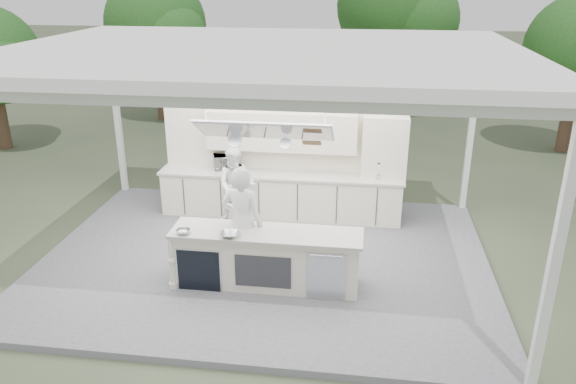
# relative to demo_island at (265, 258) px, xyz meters

# --- Properties ---
(ground) EXTENTS (90.00, 90.00, 0.00)m
(ground) POSITION_rel_demo_island_xyz_m (-0.18, 0.91, -0.60)
(ground) COLOR #434D34
(ground) RESTS_ON ground
(stage_deck) EXTENTS (8.00, 6.00, 0.12)m
(stage_deck) POSITION_rel_demo_island_xyz_m (-0.18, 0.91, -0.54)
(stage_deck) COLOR slate
(stage_deck) RESTS_ON ground
(tent) EXTENTS (8.20, 6.20, 3.86)m
(tent) POSITION_rel_demo_island_xyz_m (-0.18, 0.90, 3.11)
(tent) COLOR white
(tent) RESTS_ON ground
(demo_island) EXTENTS (3.10, 0.79, 0.95)m
(demo_island) POSITION_rel_demo_island_xyz_m (0.00, 0.00, 0.00)
(demo_island) COLOR beige
(demo_island) RESTS_ON stage_deck
(back_counter) EXTENTS (5.08, 0.72, 0.95)m
(back_counter) POSITION_rel_demo_island_xyz_m (-0.18, 2.81, 0.00)
(back_counter) COLOR beige
(back_counter) RESTS_ON stage_deck
(back_wall_unit) EXTENTS (5.05, 0.48, 2.25)m
(back_wall_unit) POSITION_rel_demo_island_xyz_m (0.27, 3.03, 0.98)
(back_wall_unit) COLOR beige
(back_wall_unit) RESTS_ON stage_deck
(tree_cluster) EXTENTS (19.55, 9.40, 5.85)m
(tree_cluster) POSITION_rel_demo_island_xyz_m (-0.34, 10.68, 2.69)
(tree_cluster) COLOR #493524
(tree_cluster) RESTS_ON ground
(head_chef) EXTENTS (0.79, 0.59, 1.97)m
(head_chef) POSITION_rel_demo_island_xyz_m (-0.42, 0.21, 0.51)
(head_chef) COLOR white
(head_chef) RESTS_ON stage_deck
(sous_chef) EXTENTS (0.83, 0.67, 1.60)m
(sous_chef) POSITION_rel_demo_island_xyz_m (-1.01, 2.35, 0.33)
(sous_chef) COLOR white
(sous_chef) RESTS_ON stage_deck
(toaster_oven) EXTENTS (0.63, 0.52, 0.30)m
(toaster_oven) POSITION_rel_demo_island_xyz_m (-1.35, 2.98, 0.62)
(toaster_oven) COLOR silver
(toaster_oven) RESTS_ON back_counter
(bowl_large) EXTENTS (0.30, 0.30, 0.07)m
(bowl_large) POSITION_rel_demo_island_xyz_m (-0.52, -0.24, 0.51)
(bowl_large) COLOR #B3B5BA
(bowl_large) RESTS_ON demo_island
(bowl_small) EXTENTS (0.29, 0.29, 0.07)m
(bowl_small) POSITION_rel_demo_island_xyz_m (-1.28, -0.24, 0.51)
(bowl_small) COLOR #B1B4B8
(bowl_small) RESTS_ON demo_island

